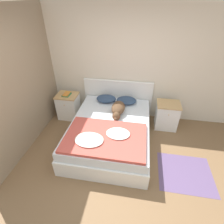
{
  "coord_description": "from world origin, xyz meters",
  "views": [
    {
      "loc": [
        0.36,
        -1.73,
        2.64
      ],
      "look_at": [
        -0.15,
        1.21,
        0.62
      ],
      "focal_mm": 28.0,
      "sensor_mm": 36.0,
      "label": 1
    }
  ],
  "objects_px": {
    "nightstand_left": "(69,106)",
    "dog": "(118,109)",
    "pillow_left": "(106,99)",
    "pillow_right": "(126,100)",
    "book_stack": "(67,94)",
    "nightstand_right": "(167,115)",
    "bed": "(110,132)"
  },
  "relations": [
    {
      "from": "dog",
      "to": "book_stack",
      "type": "xyz_separation_m",
      "value": [
        -1.29,
        0.37,
        0.04
      ]
    },
    {
      "from": "pillow_left",
      "to": "dog",
      "type": "xyz_separation_m",
      "value": [
        0.35,
        -0.45,
        0.04
      ]
    },
    {
      "from": "pillow_left",
      "to": "pillow_right",
      "type": "xyz_separation_m",
      "value": [
        0.48,
        0.0,
        0.0
      ]
    },
    {
      "from": "nightstand_left",
      "to": "bed",
      "type": "bearing_deg",
      "value": -31.28
    },
    {
      "from": "pillow_right",
      "to": "book_stack",
      "type": "height_order",
      "value": "book_stack"
    },
    {
      "from": "nightstand_left",
      "to": "pillow_right",
      "type": "distance_m",
      "value": 1.46
    },
    {
      "from": "nightstand_right",
      "to": "pillow_right",
      "type": "xyz_separation_m",
      "value": [
        -0.95,
        0.07,
        0.26
      ]
    },
    {
      "from": "nightstand_right",
      "to": "book_stack",
      "type": "distance_m",
      "value": 2.4
    },
    {
      "from": "nightstand_left",
      "to": "book_stack",
      "type": "xyz_separation_m",
      "value": [
        0.01,
        -0.01,
        0.34
      ]
    },
    {
      "from": "bed",
      "to": "nightstand_right",
      "type": "relative_size",
      "value": 3.26
    },
    {
      "from": "nightstand_left",
      "to": "nightstand_right",
      "type": "distance_m",
      "value": 2.39
    },
    {
      "from": "bed",
      "to": "dog",
      "type": "height_order",
      "value": "dog"
    },
    {
      "from": "dog",
      "to": "pillow_left",
      "type": "bearing_deg",
      "value": 127.62
    },
    {
      "from": "bed",
      "to": "pillow_left",
      "type": "xyz_separation_m",
      "value": [
        -0.24,
        0.8,
        0.32
      ]
    },
    {
      "from": "bed",
      "to": "pillow_right",
      "type": "relative_size",
      "value": 4.47
    },
    {
      "from": "pillow_left",
      "to": "nightstand_right",
      "type": "bearing_deg",
      "value": -2.88
    },
    {
      "from": "book_stack",
      "to": "nightstand_left",
      "type": "bearing_deg",
      "value": 116.9
    },
    {
      "from": "dog",
      "to": "bed",
      "type": "bearing_deg",
      "value": -107.27
    },
    {
      "from": "pillow_right",
      "to": "book_stack",
      "type": "distance_m",
      "value": 1.43
    },
    {
      "from": "nightstand_left",
      "to": "dog",
      "type": "bearing_deg",
      "value": -16.3
    },
    {
      "from": "pillow_left",
      "to": "pillow_right",
      "type": "relative_size",
      "value": 1.0
    },
    {
      "from": "book_stack",
      "to": "nightstand_right",
      "type": "bearing_deg",
      "value": 0.29
    },
    {
      "from": "nightstand_right",
      "to": "pillow_right",
      "type": "height_order",
      "value": "pillow_right"
    },
    {
      "from": "dog",
      "to": "book_stack",
      "type": "distance_m",
      "value": 1.35
    },
    {
      "from": "pillow_right",
      "to": "nightstand_right",
      "type": "bearing_deg",
      "value": -4.34
    },
    {
      "from": "nightstand_right",
      "to": "pillow_left",
      "type": "xyz_separation_m",
      "value": [
        -1.43,
        0.07,
        0.26
      ]
    },
    {
      "from": "nightstand_right",
      "to": "book_stack",
      "type": "height_order",
      "value": "book_stack"
    },
    {
      "from": "book_stack",
      "to": "pillow_left",
      "type": "bearing_deg",
      "value": 5.1
    },
    {
      "from": "bed",
      "to": "book_stack",
      "type": "distance_m",
      "value": 1.44
    },
    {
      "from": "nightstand_left",
      "to": "dog",
      "type": "distance_m",
      "value": 1.39
    },
    {
      "from": "dog",
      "to": "nightstand_left",
      "type": "bearing_deg",
      "value": 163.7
    },
    {
      "from": "dog",
      "to": "book_stack",
      "type": "height_order",
      "value": "dog"
    }
  ]
}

